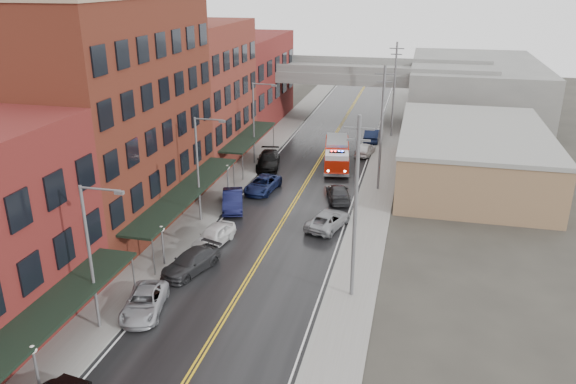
# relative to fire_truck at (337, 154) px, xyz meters

# --- Properties ---
(road) EXTENTS (11.00, 160.00, 0.02)m
(road) POSITION_rel_fire_truck_xyz_m (-2.23, -10.85, -1.57)
(road) COLOR black
(road) RESTS_ON ground
(sidewalk_left) EXTENTS (3.00, 160.00, 0.15)m
(sidewalk_left) POSITION_rel_fire_truck_xyz_m (-9.53, -10.85, -1.50)
(sidewalk_left) COLOR slate
(sidewalk_left) RESTS_ON ground
(sidewalk_right) EXTENTS (3.00, 160.00, 0.15)m
(sidewalk_right) POSITION_rel_fire_truck_xyz_m (5.07, -10.85, -1.50)
(sidewalk_right) COLOR slate
(sidewalk_right) RESTS_ON ground
(curb_left) EXTENTS (0.30, 160.00, 0.15)m
(curb_left) POSITION_rel_fire_truck_xyz_m (-7.88, -10.85, -1.50)
(curb_left) COLOR gray
(curb_left) RESTS_ON ground
(curb_right) EXTENTS (0.30, 160.00, 0.15)m
(curb_right) POSITION_rel_fire_truck_xyz_m (3.42, -10.85, -1.50)
(curb_right) COLOR gray
(curb_right) RESTS_ON ground
(brick_building_b) EXTENTS (9.00, 20.00, 18.00)m
(brick_building_b) POSITION_rel_fire_truck_xyz_m (-15.53, -17.85, 7.42)
(brick_building_b) COLOR #512215
(brick_building_b) RESTS_ON ground
(brick_building_c) EXTENTS (9.00, 15.00, 15.00)m
(brick_building_c) POSITION_rel_fire_truck_xyz_m (-15.53, -0.35, 5.92)
(brick_building_c) COLOR maroon
(brick_building_c) RESTS_ON ground
(brick_building_far) EXTENTS (9.00, 20.00, 12.00)m
(brick_building_far) POSITION_rel_fire_truck_xyz_m (-15.53, 17.15, 4.42)
(brick_building_far) COLOR maroon
(brick_building_far) RESTS_ON ground
(tan_building) EXTENTS (14.00, 22.00, 5.00)m
(tan_building) POSITION_rel_fire_truck_xyz_m (13.77, -0.85, 0.92)
(tan_building) COLOR #8A684A
(tan_building) RESTS_ON ground
(right_far_block) EXTENTS (18.00, 30.00, 8.00)m
(right_far_block) POSITION_rel_fire_truck_xyz_m (15.77, 29.15, 2.42)
(right_far_block) COLOR slate
(right_far_block) RESTS_ON ground
(awning_0) EXTENTS (2.60, 16.00, 3.09)m
(awning_0) POSITION_rel_fire_truck_xyz_m (-9.72, -36.85, 1.41)
(awning_0) COLOR black
(awning_0) RESTS_ON ground
(awning_1) EXTENTS (2.60, 18.00, 3.09)m
(awning_1) POSITION_rel_fire_truck_xyz_m (-9.72, -17.85, 1.41)
(awning_1) COLOR black
(awning_1) RESTS_ON ground
(awning_2) EXTENTS (2.60, 13.00, 3.09)m
(awning_2) POSITION_rel_fire_truck_xyz_m (-9.72, -0.35, 1.41)
(awning_2) COLOR black
(awning_2) RESTS_ON ground
(globe_lamp_0) EXTENTS (0.44, 0.44, 3.12)m
(globe_lamp_0) POSITION_rel_fire_truck_xyz_m (-8.63, -38.85, 0.74)
(globe_lamp_0) COLOR #59595B
(globe_lamp_0) RESTS_ON ground
(globe_lamp_1) EXTENTS (0.44, 0.44, 3.12)m
(globe_lamp_1) POSITION_rel_fire_truck_xyz_m (-8.63, -24.85, 0.74)
(globe_lamp_1) COLOR #59595B
(globe_lamp_1) RESTS_ON ground
(globe_lamp_2) EXTENTS (0.44, 0.44, 3.12)m
(globe_lamp_2) POSITION_rel_fire_truck_xyz_m (-8.63, -10.85, 0.74)
(globe_lamp_2) COLOR #59595B
(globe_lamp_2) RESTS_ON ground
(street_lamp_0) EXTENTS (2.64, 0.22, 9.00)m
(street_lamp_0) POSITION_rel_fire_truck_xyz_m (-8.78, -32.85, 3.61)
(street_lamp_0) COLOR #59595B
(street_lamp_0) RESTS_ON ground
(street_lamp_1) EXTENTS (2.64, 0.22, 9.00)m
(street_lamp_1) POSITION_rel_fire_truck_xyz_m (-8.78, -16.85, 3.61)
(street_lamp_1) COLOR #59595B
(street_lamp_1) RESTS_ON ground
(street_lamp_2) EXTENTS (2.64, 0.22, 9.00)m
(street_lamp_2) POSITION_rel_fire_truck_xyz_m (-8.78, -0.85, 3.61)
(street_lamp_2) COLOR #59595B
(street_lamp_2) RESTS_ON ground
(utility_pole_0) EXTENTS (1.80, 0.24, 12.00)m
(utility_pole_0) POSITION_rel_fire_truck_xyz_m (4.97, -25.85, 4.73)
(utility_pole_0) COLOR #59595B
(utility_pole_0) RESTS_ON ground
(utility_pole_1) EXTENTS (1.80, 0.24, 12.00)m
(utility_pole_1) POSITION_rel_fire_truck_xyz_m (4.97, -5.85, 4.73)
(utility_pole_1) COLOR #59595B
(utility_pole_1) RESTS_ON ground
(utility_pole_2) EXTENTS (1.80, 0.24, 12.00)m
(utility_pole_2) POSITION_rel_fire_truck_xyz_m (4.97, 14.15, 4.73)
(utility_pole_2) COLOR #59595B
(utility_pole_2) RESTS_ON ground
(overpass) EXTENTS (40.00, 10.00, 7.50)m
(overpass) POSITION_rel_fire_truck_xyz_m (-2.23, 21.15, 4.41)
(overpass) COLOR slate
(overpass) RESTS_ON ground
(fire_truck) EXTENTS (4.13, 8.26, 2.91)m
(fire_truck) POSITION_rel_fire_truck_xyz_m (0.00, 0.00, 0.00)
(fire_truck) COLOR #B01A08
(fire_truck) RESTS_ON ground
(parked_car_left_2) EXTENTS (3.26, 5.22, 1.35)m
(parked_car_left_2) POSITION_rel_fire_truck_xyz_m (-7.23, -30.65, -0.90)
(parked_car_left_2) COLOR #95969C
(parked_car_left_2) RESTS_ON ground
(parked_car_left_3) EXTENTS (3.50, 5.36, 1.44)m
(parked_car_left_3) POSITION_rel_fire_truck_xyz_m (-6.43, -25.15, -0.85)
(parked_car_left_3) COLOR #29292C
(parked_car_left_3) RESTS_ON ground
(parked_car_left_4) EXTENTS (2.57, 4.79, 1.55)m
(parked_car_left_4) POSITION_rel_fire_truck_xyz_m (-6.34, -20.81, -0.80)
(parked_car_left_4) COLOR silver
(parked_car_left_4) RESTS_ON ground
(parked_car_left_5) EXTENTS (3.21, 5.31, 1.65)m
(parked_car_left_5) POSITION_rel_fire_truck_xyz_m (-7.23, -13.65, -0.75)
(parked_car_left_5) COLOR #0E1134
(parked_car_left_5) RESTS_ON ground
(parked_car_left_6) EXTENTS (2.97, 5.34, 1.41)m
(parked_car_left_6) POSITION_rel_fire_truck_xyz_m (-5.83, -8.78, -0.87)
(parked_car_left_6) COLOR #111B42
(parked_car_left_6) RESTS_ON ground
(parked_car_left_7) EXTENTS (3.31, 6.03, 1.66)m
(parked_car_left_7) POSITION_rel_fire_truck_xyz_m (-7.23, -1.65, -0.75)
(parked_car_left_7) COLOR black
(parked_car_left_7) RESTS_ON ground
(parked_car_right_0) EXTENTS (3.64, 5.48, 1.40)m
(parked_car_right_0) POSITION_rel_fire_truck_xyz_m (1.71, -15.65, -0.88)
(parked_car_right_0) COLOR gray
(parked_car_right_0) RESTS_ON ground
(parked_car_right_1) EXTENTS (3.10, 5.17, 1.40)m
(parked_car_right_1) POSITION_rel_fire_truck_xyz_m (1.61, -9.40, -0.88)
(parked_car_right_1) COLOR #28292B
(parked_car_right_1) RESTS_ON ground
(parked_car_right_2) EXTENTS (2.37, 4.45, 1.44)m
(parked_car_right_2) POSITION_rel_fire_truck_xyz_m (2.53, 5.35, -0.86)
(parked_car_right_2) COLOR white
(parked_car_right_2) RESTS_ON ground
(parked_car_right_3) EXTENTS (1.78, 5.01, 1.65)m
(parked_car_right_3) POSITION_rel_fire_truck_xyz_m (2.77, 11.35, -0.75)
(parked_car_right_3) COLOR black
(parked_car_right_3) RESTS_ON ground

